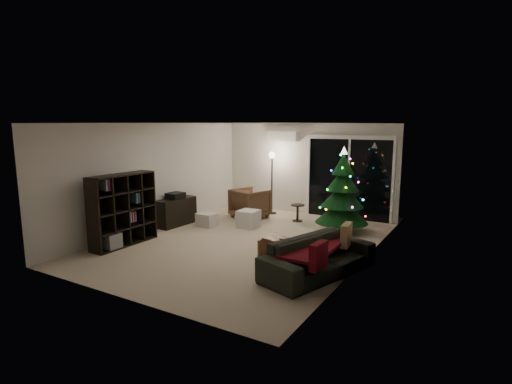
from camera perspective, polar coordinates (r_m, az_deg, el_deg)
room at (r=9.42m, az=5.56°, el=0.66°), size 6.50×7.51×2.60m
bookshelf at (r=8.81m, az=-19.24°, el=-2.28°), size 0.73×1.53×1.49m
media_cabinet at (r=10.11m, az=-11.36°, el=-2.79°), size 0.45×1.10×0.67m
stereo at (r=10.03m, az=-11.43°, el=-0.51°), size 0.34×0.40×0.14m
armchair at (r=10.69m, az=-0.83°, el=-1.61°), size 1.07×1.08×0.79m
ottoman at (r=9.75m, az=-1.09°, el=-3.83°), size 0.47×0.47×0.42m
cardboard_box_a at (r=9.92m, az=-7.07°, el=-3.95°), size 0.46×0.36×0.32m
cardboard_box_b at (r=9.94m, az=-0.92°, el=-4.05°), size 0.45×0.45×0.25m
side_table at (r=10.38m, az=5.95°, el=-2.98°), size 0.43×0.43×0.44m
floor_lamp at (r=11.13m, az=2.27°, el=1.14°), size 0.27×0.27×1.67m
sofa at (r=6.79m, az=8.95°, el=-9.12°), size 1.44×2.27×0.62m
sofa_throw at (r=6.79m, az=8.19°, el=-7.90°), size 0.66×1.53×0.05m
cushion_a at (r=7.23m, az=12.78°, el=-6.02°), size 0.16×0.42×0.41m
cushion_b at (r=6.05m, az=8.93°, el=-8.99°), size 0.15×0.41×0.41m
coffee_table at (r=7.48m, az=4.94°, el=-8.32°), size 1.19×0.60×0.36m
remote_a at (r=7.48m, az=3.92°, el=-6.77°), size 0.14×0.04×0.02m
remote_b at (r=7.42m, az=5.83°, el=-6.93°), size 0.14×0.08×0.02m
christmas_tree at (r=9.38m, az=12.24°, el=0.29°), size 1.36×1.36×1.98m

